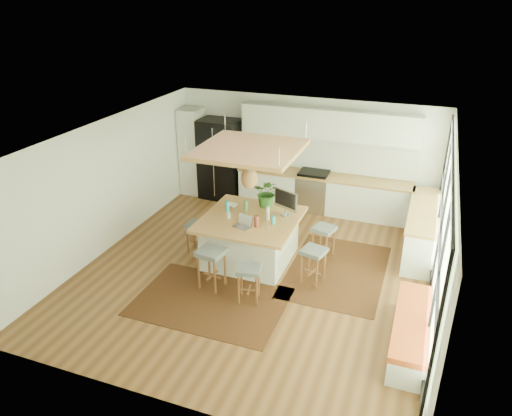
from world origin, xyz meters
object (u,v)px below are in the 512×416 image
at_px(stool_right_front, 313,265).
at_px(laptop, 242,221).
at_px(monitor, 286,203).
at_px(stool_near_left, 212,270).
at_px(stool_right_back, 323,242).
at_px(stool_left_side, 197,235).
at_px(island_plant, 267,196).
at_px(microwave, 263,161).
at_px(fridge, 221,163).
at_px(stool_near_right, 249,283).
at_px(island, 250,239).

bearing_deg(stool_right_front, laptop, -177.81).
relative_size(laptop, monitor, 0.57).
xyz_separation_m(stool_near_left, laptop, (0.30, 0.75, 0.70)).
bearing_deg(stool_right_back, stool_left_side, -165.74).
height_order(stool_left_side, monitor, monitor).
distance_m(monitor, island_plant, 0.54).
xyz_separation_m(microwave, island_plant, (0.86, -2.13, 0.04)).
bearing_deg(fridge, stool_left_side, -73.12).
distance_m(stool_right_front, laptop, 1.55).
height_order(fridge, laptop, fridge).
relative_size(stool_near_right, microwave, 1.14).
relative_size(stool_left_side, microwave, 1.08).
bearing_deg(stool_right_back, fridge, 145.67).
bearing_deg(island_plant, microwave, 111.93).
height_order(stool_near_right, stool_right_back, same).
xyz_separation_m(fridge, stool_near_left, (1.56, -3.97, -0.57)).
xyz_separation_m(stool_left_side, microwave, (0.44, 2.82, 0.77)).
height_order(monitor, microwave, monitor).
relative_size(stool_near_left, monitor, 1.33).
relative_size(fridge, stool_left_side, 3.20).
relative_size(monitor, island_plant, 0.96).
relative_size(stool_left_side, laptop, 1.96).
bearing_deg(island_plant, stool_near_left, -103.54).
bearing_deg(fridge, stool_near_right, -57.27).
bearing_deg(monitor, fridge, 160.14).
xyz_separation_m(stool_near_right, laptop, (-0.49, 0.91, 0.70)).
bearing_deg(stool_right_front, stool_near_left, -154.67).
relative_size(stool_near_right, stool_left_side, 1.06).
bearing_deg(island, laptop, -90.70).
bearing_deg(stool_left_side, laptop, -18.16).
bearing_deg(fridge, island, -53.13).
xyz_separation_m(laptop, microwave, (-0.72, 3.20, 0.08)).
bearing_deg(stool_left_side, stool_near_left, -52.50).
height_order(stool_near_right, stool_left_side, stool_near_right).
bearing_deg(stool_left_side, stool_right_back, 14.26).
height_order(stool_near_right, island_plant, island_plant).
bearing_deg(monitor, stool_near_left, -95.83).
height_order(laptop, microwave, microwave).
height_order(stool_right_front, stool_right_back, stool_right_front).
bearing_deg(monitor, stool_right_front, -18.83).
xyz_separation_m(monitor, island_plant, (-0.47, 0.27, -0.02)).
bearing_deg(stool_right_back, monitor, -162.98).
bearing_deg(stool_left_side, stool_near_right, -38.09).
relative_size(microwave, island_plant, 0.99).
bearing_deg(fridge, microwave, 2.03).
xyz_separation_m(stool_near_left, stool_right_front, (1.69, 0.80, 0.00)).
bearing_deg(microwave, stool_right_back, -43.04).
distance_m(stool_near_left, monitor, 1.97).
distance_m(stool_left_side, laptop, 1.41).
height_order(stool_right_front, island_plant, island_plant).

